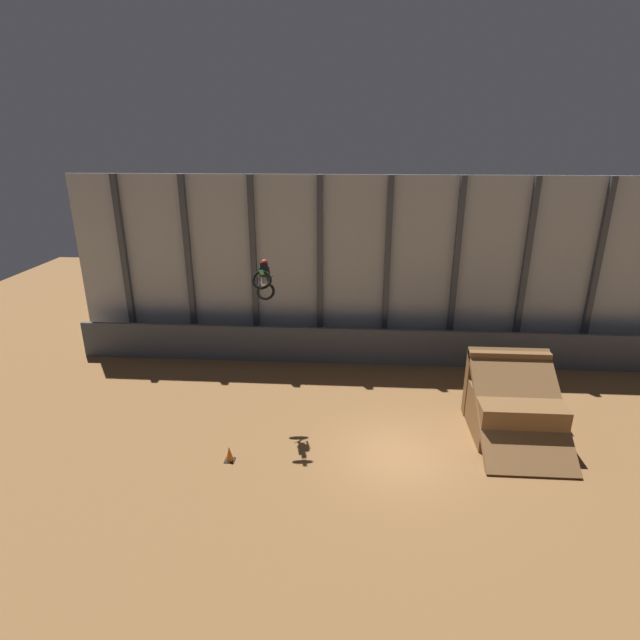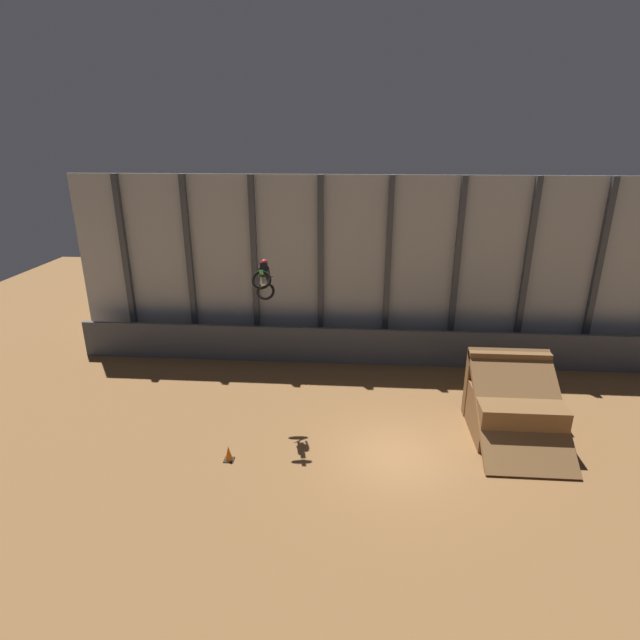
% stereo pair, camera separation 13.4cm
% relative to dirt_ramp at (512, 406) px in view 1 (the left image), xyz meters
% --- Properties ---
extents(ground_plane, '(60.00, 60.00, 0.00)m').
position_rel_dirt_ramp_xyz_m(ground_plane, '(-4.59, -2.03, -1.05)').
color(ground_plane, olive).
extents(arena_back_wall, '(32.00, 0.40, 9.21)m').
position_rel_dirt_ramp_xyz_m(arena_back_wall, '(-4.59, 7.17, 3.56)').
color(arena_back_wall, '#ADB2B7').
rests_on(arena_back_wall, ground_plane).
extents(lower_barrier, '(31.36, 0.20, 1.88)m').
position_rel_dirt_ramp_xyz_m(lower_barrier, '(-4.59, 5.76, -0.11)').
color(lower_barrier, '#474C56').
rests_on(lower_barrier, ground_plane).
extents(dirt_ramp, '(3.18, 4.47, 3.03)m').
position_rel_dirt_ramp_xyz_m(dirt_ramp, '(0.00, 0.00, 0.00)').
color(dirt_ramp, brown).
rests_on(dirt_ramp, ground_plane).
extents(rider_bike_solo, '(0.85, 1.74, 1.67)m').
position_rel_dirt_ramp_xyz_m(rider_bike_solo, '(-9.66, 0.58, 4.73)').
color(rider_bike_solo, black).
extents(traffic_cone_near_ramp, '(0.36, 0.36, 0.58)m').
position_rel_dirt_ramp_xyz_m(traffic_cone_near_ramp, '(-10.53, -2.76, -0.76)').
color(traffic_cone_near_ramp, black).
rests_on(traffic_cone_near_ramp, ground_plane).
extents(hay_bale_trackside, '(0.65, 0.93, 0.57)m').
position_rel_dirt_ramp_xyz_m(hay_bale_trackside, '(-0.68, 3.42, -0.77)').
color(hay_bale_trackside, '#CCB751').
rests_on(hay_bale_trackside, ground_plane).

